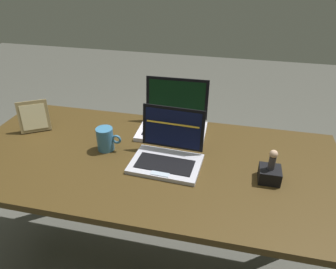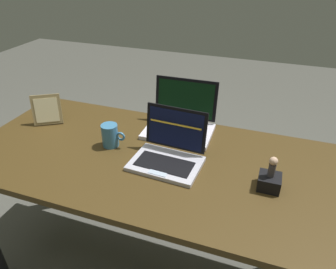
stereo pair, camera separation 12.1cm
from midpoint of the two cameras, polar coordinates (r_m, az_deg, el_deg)
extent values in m
cube|color=#3F2E13|center=(1.35, -6.06, -4.87)|extent=(1.61, 0.75, 0.03)
cylinder|color=black|center=(2.10, -22.34, -5.39)|extent=(0.06, 0.06, 0.73)
cylinder|color=black|center=(1.81, 21.52, -11.68)|extent=(0.06, 0.06, 0.73)
cube|color=#B4B3C1|center=(1.29, -3.11, -5.45)|extent=(0.29, 0.21, 0.02)
cube|color=black|center=(1.27, -3.34, -5.47)|extent=(0.24, 0.12, 0.00)
cube|color=#A5B6CC|center=(1.22, -4.29, -7.14)|extent=(0.08, 0.04, 0.00)
cube|color=black|center=(1.31, -1.72, 1.16)|extent=(0.27, 0.05, 0.18)
cube|color=black|center=(1.31, -1.79, 1.02)|extent=(0.24, 0.04, 0.16)
cube|color=yellow|center=(1.30, -1.82, 1.82)|extent=(0.23, 0.02, 0.01)
cube|color=silver|center=(1.50, -1.57, 0.53)|extent=(0.32, 0.23, 0.02)
cube|color=black|center=(1.49, -1.72, 0.58)|extent=(0.26, 0.13, 0.00)
cube|color=silver|center=(1.43, -2.37, -0.83)|extent=(0.08, 0.04, 0.00)
cube|color=black|center=(1.56, -0.62, 6.62)|extent=(0.31, 0.04, 0.20)
cube|color=black|center=(1.55, -0.67, 6.50)|extent=(0.28, 0.03, 0.17)
cube|color=yellow|center=(1.56, -0.67, 5.51)|extent=(0.26, 0.01, 0.01)
cube|color=olive|center=(1.65, -25.20, 2.94)|extent=(0.14, 0.11, 0.15)
cube|color=beige|center=(1.64, -25.21, 2.83)|extent=(0.11, 0.08, 0.12)
cube|color=olive|center=(1.70, -24.69, 1.54)|extent=(0.02, 0.02, 0.03)
cube|color=black|center=(1.24, 15.36, -7.11)|extent=(0.08, 0.08, 0.05)
cylinder|color=#3A3539|center=(1.21, 15.71, -5.08)|extent=(0.03, 0.03, 0.05)
sphere|color=tan|center=(1.19, 15.98, -3.52)|extent=(0.03, 0.03, 0.03)
cylinder|color=teal|center=(1.40, -13.80, -0.88)|extent=(0.07, 0.07, 0.10)
torus|color=teal|center=(1.38, -11.84, -0.96)|extent=(0.04, 0.01, 0.04)
camera|label=1|loc=(0.06, -92.86, -1.71)|focal=33.50mm
camera|label=2|loc=(0.06, 87.14, 1.71)|focal=33.50mm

